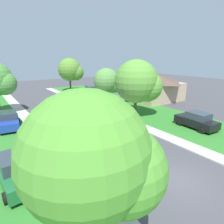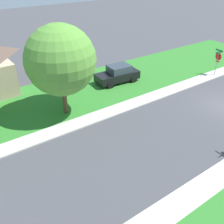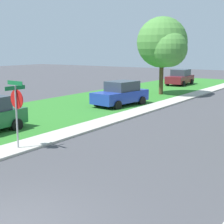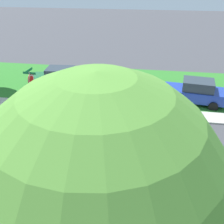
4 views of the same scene
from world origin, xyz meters
The scene contains 6 objects.
sidewalk_west centered at (-4.70, 12.00, 0.05)m, with size 1.40×56.00×0.10m, color #B7B2A8.
lawn_west centered at (-9.40, 12.00, 0.04)m, with size 8.00×56.00×0.08m, color #2D7528.
stop_sign_far_corner centered at (-4.55, 4.44, 1.89)m, with size 0.92×0.92×2.77m.
car_blue_near_corner centered at (-6.89, 15.60, 0.87)m, with size 2.45×4.49×1.76m.
car_maroon_kerbside_mid centered at (-8.92, 30.75, 0.87)m, with size 2.20×4.38×1.76m.
tree_across_left centered at (-6.90, 22.29, 4.37)m, with size 4.61×4.29×6.66m.
Camera 3 is at (5.94, -4.35, 4.00)m, focal length 54.81 mm.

